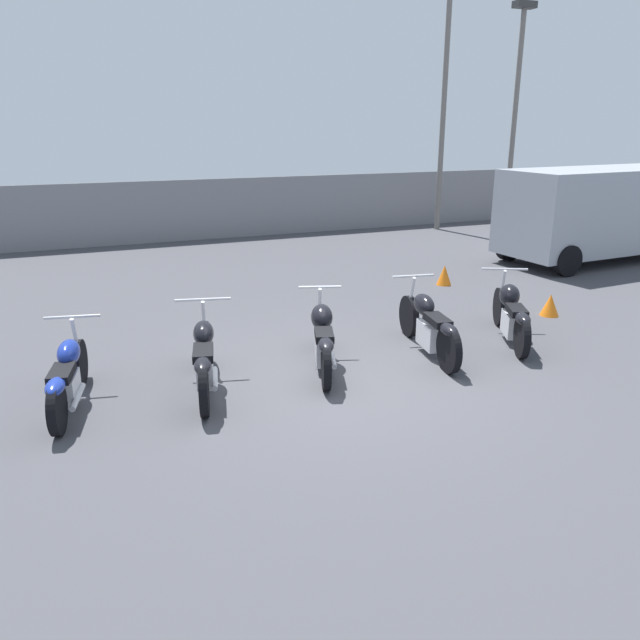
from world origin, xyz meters
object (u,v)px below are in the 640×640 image
Objects in this scene: motorcycle_slot_1 at (204,358)px; traffic_cone_near at (550,305)px; motorcycle_slot_3 at (429,325)px; motorcycle_slot_4 at (511,314)px; motorcycle_slot_0 at (68,376)px; motorcycle_slot_2 at (323,338)px; light_pole_right at (446,70)px; light_pole_left at (516,96)px; traffic_cone_far at (444,275)px; parked_van at (600,210)px.

motorcycle_slot_1 is 5.52× the size of traffic_cone_near.
motorcycle_slot_3 is 1.49m from motorcycle_slot_4.
motorcycle_slot_3 reaches higher than motorcycle_slot_4.
motorcycle_slot_0 is at bearing -170.58° from motorcycle_slot_1.
motorcycle_slot_1 is 1.04× the size of motorcycle_slot_2.
traffic_cone_near is (-3.29, -8.83, -4.56)m from light_pole_right.
light_pole_left is at bearing 78.22° from motorcycle_slot_4.
traffic_cone_far reaches higher than traffic_cone_near.
parked_van reaches higher than motorcycle_slot_4.
motorcycle_slot_1 is 6.79m from traffic_cone_far.
traffic_cone_far is at bearing 101.19° from traffic_cone_near.
motorcycle_slot_1 reaches higher than motorcycle_slot_4.
motorcycle_slot_1 is at bearing -152.98° from motorcycle_slot_4.
motorcycle_slot_4 is (-7.40, -9.52, -3.61)m from light_pole_left.
motorcycle_slot_0 is at bearing -154.17° from motorcycle_slot_4.
light_pole_left is 3.39× the size of motorcycle_slot_4.
motorcycle_slot_1 reaches higher than motorcycle_slot_0.
motorcycle_slot_2 is (-7.95, -9.58, -4.31)m from light_pole_right.
traffic_cone_far is at bearing 94.46° from parked_van.
motorcycle_slot_3 reaches higher than traffic_cone_far.
traffic_cone_near is (6.33, 0.90, -0.25)m from motorcycle_slot_1.
light_pole_left is at bearing 55.97° from traffic_cone_near.
traffic_cone_near is at bearing 54.36° from motorcycle_slot_4.
light_pole_right is 11.61m from motorcycle_slot_4.
motorcycle_slot_3 is (-6.30, -9.65, -4.31)m from light_pole_right.
traffic_cone_near is at bearing 17.25° from motorcycle_slot_0.
motorcycle_slot_0 is at bearing -155.57° from traffic_cone_far.
parked_van is 13.40× the size of traffic_cone_near.
motorcycle_slot_0 is 6.42m from motorcycle_slot_4.
motorcycle_slot_2 is at bearing -172.47° from motorcycle_slot_3.
motorcycle_slot_0 is 4.75× the size of traffic_cone_far.
traffic_cone_near is at bearing 21.30° from motorcycle_slot_1.
motorcycle_slot_4 is 7.15m from parked_van.
traffic_cone_far is (-0.51, 2.58, 0.02)m from traffic_cone_near.
motorcycle_slot_4 is (6.42, -0.03, 0.03)m from motorcycle_slot_0.
motorcycle_slot_1 is 1.68m from motorcycle_slot_2.
light_pole_right reaches higher than motorcycle_slot_0.
motorcycle_slot_1 is (-9.62, -9.73, -4.31)m from light_pole_right.
motorcycle_slot_1 is 5.10× the size of traffic_cone_far.
traffic_cone_far is at bearing 44.08° from motorcycle_slot_1.
light_pole_right is at bearing 69.32° from motorcycle_slot_2.
motorcycle_slot_2 is 0.40× the size of parked_van.
traffic_cone_near is at bearing 123.63° from parked_van.
motorcycle_slot_2 is 1.66m from motorcycle_slot_3.
light_pole_left is at bearing -2.68° from light_pole_right.
light_pole_right is 3.97× the size of motorcycle_slot_2.
motorcycle_slot_0 is (-11.23, -9.62, -4.34)m from light_pole_right.
motorcycle_slot_2 is at bearing -141.20° from traffic_cone_far.
motorcycle_slot_4 is 3.56m from traffic_cone_far.
parked_van is at bearing 43.15° from motorcycle_slot_2.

